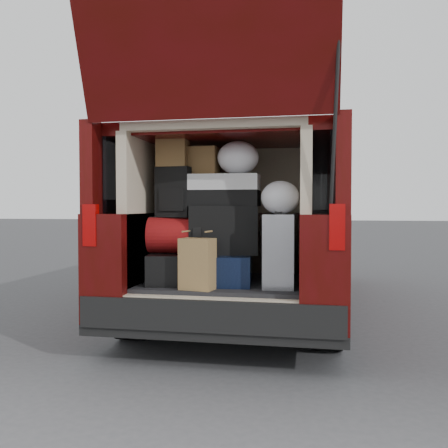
{
  "coord_description": "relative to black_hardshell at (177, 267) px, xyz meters",
  "views": [
    {
      "loc": [
        0.7,
        -3.49,
        1.15
      ],
      "look_at": [
        0.01,
        0.2,
        1.02
      ],
      "focal_mm": 38.0,
      "sensor_mm": 36.0,
      "label": 1
    }
  ],
  "objects": [
    {
      "name": "black_hardshell",
      "position": [
        0.0,
        0.0,
        0.0
      ],
      "size": [
        0.53,
        0.65,
        0.23
      ],
      "primitive_type": "cube",
      "rotation": [
        0.0,
        0.0,
        0.18
      ],
      "color": "black",
      "rests_on": "load_floor"
    },
    {
      "name": "plastic_bag_center",
      "position": [
        0.48,
        0.04,
        0.87
      ],
      "size": [
        0.37,
        0.35,
        0.26
      ],
      "primitive_type": "ellipsoid",
      "rotation": [
        0.0,
        0.0,
        0.13
      ],
      "color": "white",
      "rests_on": "twotone_duffel"
    },
    {
      "name": "red_duffel",
      "position": [
        0.0,
        -0.03,
        0.26
      ],
      "size": [
        0.46,
        0.33,
        0.28
      ],
      "primitive_type": "cube",
      "rotation": [
        0.0,
        0.0,
        0.1
      ],
      "color": "#9D150E",
      "rests_on": "black_hardshell"
    },
    {
      "name": "grocery_sack_upper",
      "position": [
        0.21,
        0.07,
        0.85
      ],
      "size": [
        0.24,
        0.2,
        0.22
      ],
      "primitive_type": "cube",
      "rotation": [
        0.0,
        0.0,
        -0.07
      ],
      "color": "brown",
      "rests_on": "twotone_duffel"
    },
    {
      "name": "navy_hardshell",
      "position": [
        0.38,
        -0.01,
        -0.0
      ],
      "size": [
        0.48,
        0.56,
        0.23
      ],
      "primitive_type": "cube",
      "rotation": [
        0.0,
        0.0,
        0.09
      ],
      "color": "black",
      "rests_on": "load_floor"
    },
    {
      "name": "plastic_bag_right",
      "position": [
        0.83,
        -0.11,
        0.55
      ],
      "size": [
        0.31,
        0.29,
        0.25
      ],
      "primitive_type": "ellipsoid",
      "rotation": [
        0.0,
        0.0,
        -0.07
      ],
      "color": "white",
      "rests_on": "silver_roller"
    },
    {
      "name": "minivan",
      "position": [
        0.36,
        1.69,
        0.24
      ],
      "size": [
        1.9,
        5.35,
        2.77
      ],
      "color": "black",
      "rests_on": "ground"
    },
    {
      "name": "silver_roller",
      "position": [
        0.82,
        -0.1,
        0.16
      ],
      "size": [
        0.24,
        0.37,
        0.55
      ],
      "primitive_type": "cube",
      "rotation": [
        0.0,
        0.0,
        0.04
      ],
      "color": "silver",
      "rests_on": "load_floor"
    },
    {
      "name": "grocery_sack_lower",
      "position": [
        -0.03,
        -0.01,
        0.91
      ],
      "size": [
        0.24,
        0.2,
        0.21
      ],
      "primitive_type": "cube",
      "rotation": [
        0.0,
        0.0,
        0.03
      ],
      "color": "brown",
      "rests_on": "backpack"
    },
    {
      "name": "load_floor",
      "position": [
        0.36,
        0.11,
        -0.39
      ],
      "size": [
        1.24,
        1.05,
        0.55
      ],
      "primitive_type": "cube",
      "color": "black",
      "rests_on": "ground"
    },
    {
      "name": "ground",
      "position": [
        0.36,
        -0.17,
        -0.67
      ],
      "size": [
        80.0,
        80.0,
        0.0
      ],
      "primitive_type": "plane",
      "color": "#373739",
      "rests_on": "ground"
    },
    {
      "name": "black_soft_case",
      "position": [
        0.38,
        0.02,
        0.3
      ],
      "size": [
        0.57,
        0.39,
        0.38
      ],
      "primitive_type": "cube",
      "rotation": [
        0.0,
        0.0,
        0.14
      ],
      "color": "black",
      "rests_on": "navy_hardshell"
    },
    {
      "name": "backpack",
      "position": [
        -0.02,
        -0.01,
        0.6
      ],
      "size": [
        0.3,
        0.2,
        0.4
      ],
      "primitive_type": "cube",
      "rotation": [
        0.0,
        0.0,
        -0.13
      ],
      "color": "black",
      "rests_on": "red_duffel"
    },
    {
      "name": "kraft_bag",
      "position": [
        0.24,
        -0.32,
        0.07
      ],
      "size": [
        0.27,
        0.2,
        0.37
      ],
      "primitive_type": "cube",
      "rotation": [
        0.0,
        0.0,
        -0.19
      ],
      "color": "olive",
      "rests_on": "load_floor"
    },
    {
      "name": "twotone_duffel",
      "position": [
        0.38,
        0.04,
        0.62
      ],
      "size": [
        0.55,
        0.29,
        0.25
      ],
      "primitive_type": "cube",
      "rotation": [
        0.0,
        0.0,
        0.01
      ],
      "color": "silver",
      "rests_on": "black_soft_case"
    }
  ]
}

